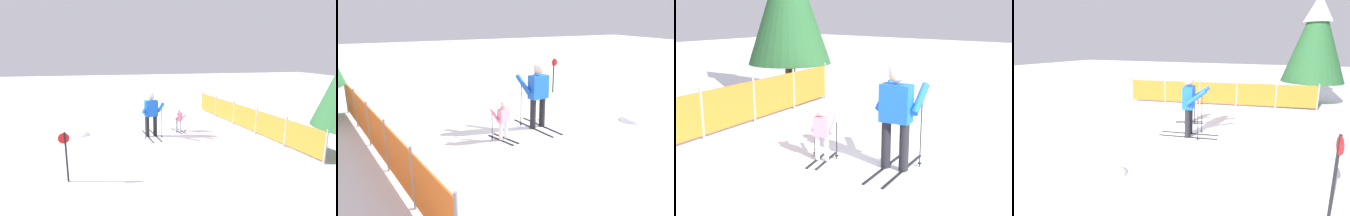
% 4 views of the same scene
% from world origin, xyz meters
% --- Properties ---
extents(ground_plane, '(60.00, 60.00, 0.00)m').
position_xyz_m(ground_plane, '(0.00, 0.00, 0.00)').
color(ground_plane, white).
extents(skier_adult, '(1.77, 0.85, 1.83)m').
position_xyz_m(skier_adult, '(-0.02, 0.24, 1.10)').
color(skier_adult, black).
rests_on(skier_adult, ground_plane).
extents(skier_child, '(0.96, 0.55, 1.01)m').
position_xyz_m(skier_child, '(-0.48, 1.49, 0.58)').
color(skier_child, black).
rests_on(skier_child, ground_plane).
extents(safety_fence, '(8.01, 1.31, 1.10)m').
position_xyz_m(safety_fence, '(-0.28, 4.41, 0.55)').
color(safety_fence, gray).
rests_on(safety_fence, ground_plane).
extents(conifer_far, '(2.58, 2.58, 4.80)m').
position_xyz_m(conifer_far, '(3.46, 6.28, 2.97)').
color(conifer_far, '#4C3823').
rests_on(conifer_far, ground_plane).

